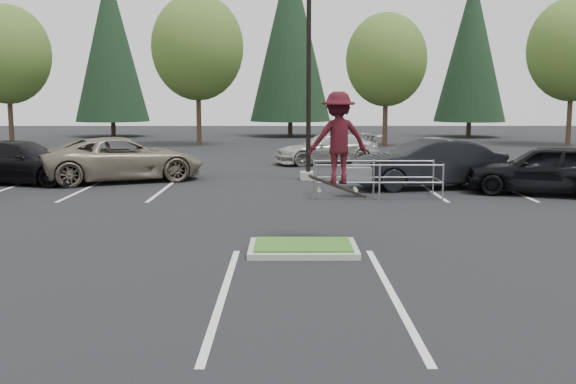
{
  "coord_description": "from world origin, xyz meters",
  "views": [
    {
      "loc": [
        -0.35,
        -13.4,
        3.12
      ],
      "look_at": [
        -0.3,
        1.5,
        1.01
      ],
      "focal_mm": 42.0,
      "sensor_mm": 36.0,
      "label": 1
    }
  ],
  "objects_px": {
    "cart_corral": "(362,175)",
    "car_r_black": "(547,169)",
    "conif_c": "(472,48)",
    "car_l_black": "(19,162)",
    "conif_b": "(290,36)",
    "car_far_silver": "(328,149)",
    "decid_a": "(7,58)",
    "skateboarder": "(338,139)",
    "car_l_tan": "(120,159)",
    "conif_a": "(110,45)",
    "decid_d": "(573,53)",
    "car_r_charc": "(427,164)",
    "decid_b": "(198,51)",
    "decid_c": "(386,63)",
    "light_pole": "(309,58)"
  },
  "relations": [
    {
      "from": "conif_c",
      "to": "car_r_black",
      "type": "height_order",
      "value": "conif_c"
    },
    {
      "from": "decid_a",
      "to": "cart_corral",
      "type": "height_order",
      "value": "decid_a"
    },
    {
      "from": "conif_b",
      "to": "car_r_black",
      "type": "bearing_deg",
      "value": -76.19
    },
    {
      "from": "light_pole",
      "to": "conif_b",
      "type": "distance_m",
      "value": 28.69
    },
    {
      "from": "conif_a",
      "to": "car_r_black",
      "type": "distance_m",
      "value": 39.37
    },
    {
      "from": "light_pole",
      "to": "car_r_charc",
      "type": "relative_size",
      "value": 1.97
    },
    {
      "from": "conif_c",
      "to": "car_r_charc",
      "type": "relative_size",
      "value": 2.43
    },
    {
      "from": "decid_a",
      "to": "decid_b",
      "type": "height_order",
      "value": "decid_b"
    },
    {
      "from": "conif_b",
      "to": "car_l_tan",
      "type": "height_order",
      "value": "conif_b"
    },
    {
      "from": "cart_corral",
      "to": "car_r_black",
      "type": "height_order",
      "value": "car_r_black"
    },
    {
      "from": "car_r_charc",
      "to": "car_l_tan",
      "type": "bearing_deg",
      "value": -109.76
    },
    {
      "from": "conif_b",
      "to": "car_r_charc",
      "type": "bearing_deg",
      "value": -81.73
    },
    {
      "from": "decid_c",
      "to": "cart_corral",
      "type": "height_order",
      "value": "decid_c"
    },
    {
      "from": "decid_a",
      "to": "decid_d",
      "type": "height_order",
      "value": "decid_d"
    },
    {
      "from": "decid_a",
      "to": "conif_b",
      "type": "relative_size",
      "value": 0.61
    },
    {
      "from": "conif_c",
      "to": "car_l_black",
      "type": "distance_m",
      "value": 37.86
    },
    {
      "from": "light_pole",
      "to": "decid_d",
      "type": "height_order",
      "value": "light_pole"
    },
    {
      "from": "skateboarder",
      "to": "car_l_tan",
      "type": "relative_size",
      "value": 0.38
    },
    {
      "from": "conif_b",
      "to": "cart_corral",
      "type": "height_order",
      "value": "conif_b"
    },
    {
      "from": "decid_c",
      "to": "car_l_tan",
      "type": "xyz_separation_m",
      "value": [
        -12.49,
        -18.33,
        -4.43
      ]
    },
    {
      "from": "decid_c",
      "to": "conif_b",
      "type": "xyz_separation_m",
      "value": [
        -5.99,
        10.67,
        2.59
      ]
    },
    {
      "from": "conif_c",
      "to": "conif_a",
      "type": "bearing_deg",
      "value": 178.98
    },
    {
      "from": "decid_b",
      "to": "car_far_silver",
      "type": "relative_size",
      "value": 1.95
    },
    {
      "from": "car_l_tan",
      "to": "car_l_black",
      "type": "xyz_separation_m",
      "value": [
        -3.5,
        -0.65,
        -0.05
      ]
    },
    {
      "from": "car_l_black",
      "to": "car_far_silver",
      "type": "bearing_deg",
      "value": -46.02
    },
    {
      "from": "decid_b",
      "to": "conif_c",
      "type": "height_order",
      "value": "conif_c"
    },
    {
      "from": "decid_c",
      "to": "light_pole",
      "type": "bearing_deg",
      "value": -107.11
    },
    {
      "from": "skateboarder",
      "to": "car_l_tan",
      "type": "height_order",
      "value": "skateboarder"
    },
    {
      "from": "car_r_black",
      "to": "decid_a",
      "type": "bearing_deg",
      "value": -110.23
    },
    {
      "from": "decid_a",
      "to": "car_l_tan",
      "type": "relative_size",
      "value": 1.5
    },
    {
      "from": "decid_d",
      "to": "car_l_tan",
      "type": "xyz_separation_m",
      "value": [
        -24.49,
        -18.83,
        -5.09
      ]
    },
    {
      "from": "conif_c",
      "to": "decid_c",
      "type": "bearing_deg",
      "value": -129.64
    },
    {
      "from": "light_pole",
      "to": "car_l_tan",
      "type": "distance_m",
      "value": 7.95
    },
    {
      "from": "cart_corral",
      "to": "car_far_silver",
      "type": "height_order",
      "value": "car_far_silver"
    },
    {
      "from": "conif_a",
      "to": "car_r_charc",
      "type": "distance_m",
      "value": 36.18
    },
    {
      "from": "car_l_black",
      "to": "car_r_charc",
      "type": "relative_size",
      "value": 1.03
    },
    {
      "from": "car_l_tan",
      "to": "car_r_charc",
      "type": "relative_size",
      "value": 1.15
    },
    {
      "from": "conif_c",
      "to": "car_l_black",
      "type": "xyz_separation_m",
      "value": [
        -24.0,
        -28.65,
        -6.08
      ]
    },
    {
      "from": "skateboarder",
      "to": "car_r_black",
      "type": "relative_size",
      "value": 0.47
    },
    {
      "from": "decid_c",
      "to": "car_r_charc",
      "type": "xyz_separation_m",
      "value": [
        -1.49,
        -20.29,
        -4.41
      ]
    },
    {
      "from": "decid_c",
      "to": "car_far_silver",
      "type": "xyz_separation_m",
      "value": [
        -4.35,
        -11.83,
        -4.54
      ]
    },
    {
      "from": "car_r_charc",
      "to": "car_l_black",
      "type": "bearing_deg",
      "value": -104.83
    },
    {
      "from": "conif_a",
      "to": "car_l_black",
      "type": "xyz_separation_m",
      "value": [
        4.0,
        -29.15,
        -6.33
      ]
    },
    {
      "from": "decid_c",
      "to": "conif_b",
      "type": "distance_m",
      "value": 12.51
    },
    {
      "from": "decid_d",
      "to": "car_r_black",
      "type": "distance_m",
      "value": 25.02
    },
    {
      "from": "decid_a",
      "to": "car_l_black",
      "type": "distance_m",
      "value": 21.34
    },
    {
      "from": "decid_d",
      "to": "car_r_charc",
      "type": "height_order",
      "value": "decid_d"
    },
    {
      "from": "decid_a",
      "to": "decid_b",
      "type": "distance_m",
      "value": 12.02
    },
    {
      "from": "conif_c",
      "to": "skateboarder",
      "type": "relative_size",
      "value": 5.49
    },
    {
      "from": "cart_corral",
      "to": "car_r_black",
      "type": "xyz_separation_m",
      "value": [
        5.94,
        0.4,
        0.12
      ]
    }
  ]
}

